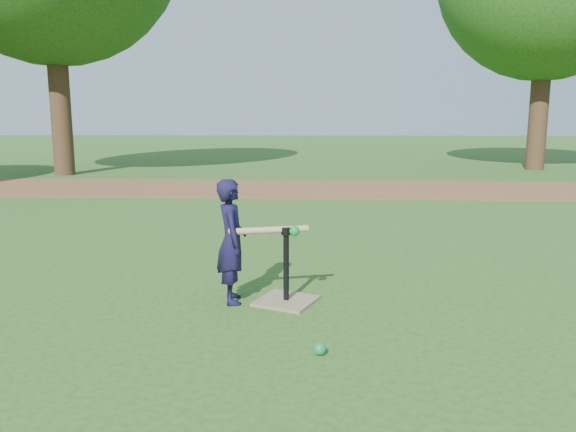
{
  "coord_description": "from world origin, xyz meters",
  "views": [
    {
      "loc": [
        0.38,
        -3.98,
        1.47
      ],
      "look_at": [
        0.15,
        0.63,
        0.65
      ],
      "focal_mm": 35.0,
      "sensor_mm": 36.0,
      "label": 1
    }
  ],
  "objects": [
    {
      "name": "swing_action",
      "position": [
        0.04,
        0.29,
        0.6
      ],
      "size": [
        0.63,
        0.2,
        0.08
      ],
      "color": "tan",
      "rests_on": "ground"
    },
    {
      "name": "batting_tee",
      "position": [
        0.15,
        0.33,
        0.11
      ],
      "size": [
        0.56,
        0.56,
        0.61
      ],
      "color": "#887A56",
      "rests_on": "ground"
    },
    {
      "name": "dirt_strip",
      "position": [
        0.0,
        7.5,
        0.01
      ],
      "size": [
        24.0,
        3.0,
        0.01
      ],
      "primitive_type": "cube",
      "color": "brown",
      "rests_on": "ground"
    },
    {
      "name": "ground",
      "position": [
        0.0,
        0.0,
        0.0
      ],
      "size": [
        80.0,
        80.0,
        0.0
      ],
      "primitive_type": "plane",
      "color": "#285116",
      "rests_on": "ground"
    },
    {
      "name": "child",
      "position": [
        -0.28,
        0.33,
        0.5
      ],
      "size": [
        0.31,
        0.41,
        0.99
      ],
      "primitive_type": "imported",
      "rotation": [
        0.0,
        0.0,
        1.8
      ],
      "color": "black",
      "rests_on": "ground"
    },
    {
      "name": "wiffle_ball_ground",
      "position": [
        0.41,
        -0.67,
        0.04
      ],
      "size": [
        0.08,
        0.08,
        0.08
      ],
      "primitive_type": "sphere",
      "color": "#0C8A38",
      "rests_on": "ground"
    }
  ]
}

